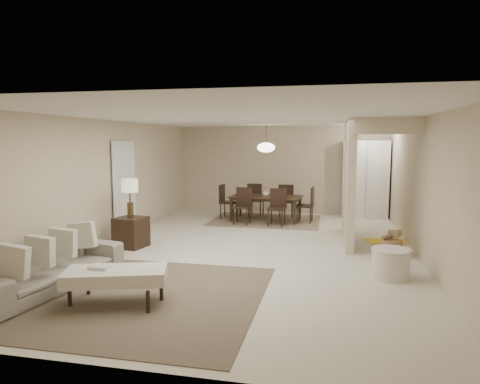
% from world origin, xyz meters
% --- Properties ---
extents(floor, '(9.00, 9.00, 0.00)m').
position_xyz_m(floor, '(0.00, 0.00, 0.00)').
color(floor, beige).
rests_on(floor, ground).
extents(ceiling, '(9.00, 9.00, 0.00)m').
position_xyz_m(ceiling, '(0.00, 0.00, 2.50)').
color(ceiling, white).
rests_on(ceiling, back_wall).
extents(back_wall, '(6.00, 0.00, 6.00)m').
position_xyz_m(back_wall, '(0.00, 4.50, 1.25)').
color(back_wall, '#C2B093').
rests_on(back_wall, floor).
extents(left_wall, '(0.00, 9.00, 9.00)m').
position_xyz_m(left_wall, '(-3.00, 0.00, 1.25)').
color(left_wall, '#C2B093').
rests_on(left_wall, floor).
extents(right_wall, '(0.00, 9.00, 9.00)m').
position_xyz_m(right_wall, '(3.00, 0.00, 1.25)').
color(right_wall, '#C2B093').
rests_on(right_wall, floor).
extents(partition, '(0.15, 2.50, 2.50)m').
position_xyz_m(partition, '(1.80, 1.25, 1.25)').
color(partition, '#C2B093').
rests_on(partition, floor).
extents(doorway, '(0.04, 0.90, 2.04)m').
position_xyz_m(doorway, '(-2.97, 0.60, 1.02)').
color(doorway, black).
rests_on(doorway, floor).
extents(pantry_cabinet, '(1.20, 0.55, 2.10)m').
position_xyz_m(pantry_cabinet, '(2.35, 4.15, 1.05)').
color(pantry_cabinet, white).
rests_on(pantry_cabinet, floor).
extents(flush_light, '(0.44, 0.44, 0.05)m').
position_xyz_m(flush_light, '(2.30, 3.20, 2.46)').
color(flush_light, white).
rests_on(flush_light, ceiling).
extents(living_rug, '(3.20, 3.20, 0.01)m').
position_xyz_m(living_rug, '(-1.03, -2.76, 0.01)').
color(living_rug, brown).
rests_on(living_rug, floor).
extents(sofa, '(2.42, 1.27, 0.67)m').
position_xyz_m(sofa, '(-2.45, -2.76, 0.34)').
color(sofa, gray).
rests_on(sofa, floor).
extents(ottoman_bench, '(1.38, 0.94, 0.45)m').
position_xyz_m(ottoman_bench, '(-1.23, -3.06, 0.36)').
color(ottoman_bench, beige).
rests_on(ottoman_bench, living_rug).
extents(side_table, '(0.63, 0.63, 0.59)m').
position_xyz_m(side_table, '(-2.40, -0.26, 0.30)').
color(side_table, black).
rests_on(side_table, floor).
extents(table_lamp, '(0.32, 0.32, 0.76)m').
position_xyz_m(table_lamp, '(-2.40, -0.26, 1.15)').
color(table_lamp, '#4A371F').
rests_on(table_lamp, side_table).
extents(round_pouf, '(0.58, 0.58, 0.45)m').
position_xyz_m(round_pouf, '(2.35, -1.23, 0.22)').
color(round_pouf, beige).
rests_on(round_pouf, floor).
extents(wicker_basket, '(0.40, 0.40, 0.32)m').
position_xyz_m(wicker_basket, '(2.52, 0.00, 0.16)').
color(wicker_basket, olive).
rests_on(wicker_basket, floor).
extents(dining_rug, '(2.80, 2.10, 0.01)m').
position_xyz_m(dining_rug, '(-0.23, 3.10, 0.01)').
color(dining_rug, brown).
rests_on(dining_rug, floor).
extents(dining_table, '(1.92, 1.18, 0.65)m').
position_xyz_m(dining_table, '(-0.23, 3.10, 0.32)').
color(dining_table, black).
rests_on(dining_table, dining_rug).
extents(dining_chairs, '(2.50, 1.89, 0.92)m').
position_xyz_m(dining_chairs, '(-0.23, 3.10, 0.46)').
color(dining_chairs, black).
rests_on(dining_chairs, dining_rug).
extents(vase, '(0.16, 0.16, 0.16)m').
position_xyz_m(vase, '(-0.23, 3.10, 0.73)').
color(vase, white).
rests_on(vase, dining_table).
extents(yellow_mat, '(0.94, 0.71, 0.01)m').
position_xyz_m(yellow_mat, '(2.59, 1.29, 0.01)').
color(yellow_mat, yellow).
rests_on(yellow_mat, floor).
extents(pendant_light, '(0.46, 0.46, 0.71)m').
position_xyz_m(pendant_light, '(-0.23, 3.10, 1.92)').
color(pendant_light, '#4A371F').
rests_on(pendant_light, ceiling).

